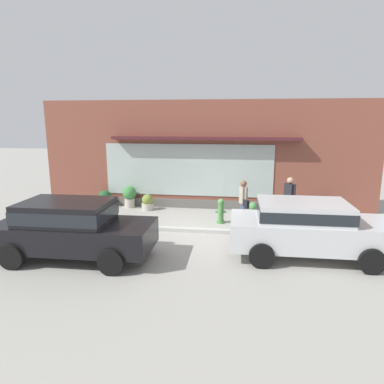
{
  "coord_description": "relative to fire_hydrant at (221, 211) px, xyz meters",
  "views": [
    {
      "loc": [
        1.52,
        -11.15,
        3.73
      ],
      "look_at": [
        -0.26,
        1.2,
        1.07
      ],
      "focal_mm": 32.12,
      "sensor_mm": 36.0,
      "label": 1
    }
  ],
  "objects": [
    {
      "name": "potted_plant_doorstep",
      "position": [
        -5.12,
        1.68,
        -0.09
      ],
      "size": [
        0.55,
        0.55,
        0.72
      ],
      "color": "#33473D",
      "rests_on": "ground_plane"
    },
    {
      "name": "pedestrian_passerby",
      "position": [
        2.43,
        0.24,
        0.55
      ],
      "size": [
        0.37,
        0.37,
        1.71
      ],
      "rotation": [
        0.0,
        0.0,
        2.37
      ],
      "color": "#232328",
      "rests_on": "ground_plane"
    },
    {
      "name": "ground_plane",
      "position": [
        -0.84,
        -0.96,
        -0.46
      ],
      "size": [
        60.0,
        60.0,
        0.0
      ],
      "primitive_type": "plane",
      "color": "#9E9B93"
    },
    {
      "name": "curb_strip",
      "position": [
        -0.84,
        -1.16,
        -0.4
      ],
      "size": [
        14.0,
        0.24,
        0.12
      ],
      "primitive_type": "cube",
      "color": "#B2B2AD",
      "rests_on": "ground_plane"
    },
    {
      "name": "potted_plant_corner_tall",
      "position": [
        4.01,
        1.67,
        -0.02
      ],
      "size": [
        0.45,
        0.45,
        0.75
      ],
      "color": "#B7B2A3",
      "rests_on": "ground_plane"
    },
    {
      "name": "storefront",
      "position": [
        -0.85,
        2.23,
        1.75
      ],
      "size": [
        14.0,
        0.81,
        4.5
      ],
      "color": "brown",
      "rests_on": "ground_plane"
    },
    {
      "name": "potted_plant_trailing_edge",
      "position": [
        -4.02,
        1.72,
        0.05
      ],
      "size": [
        0.58,
        0.58,
        0.92
      ],
      "color": "#B7B2A3",
      "rests_on": "ground_plane"
    },
    {
      "name": "potted_plant_low_front",
      "position": [
        -3.14,
        1.4,
        -0.14
      ],
      "size": [
        0.5,
        0.5,
        0.67
      ],
      "color": "#B7B2A3",
      "rests_on": "ground_plane"
    },
    {
      "name": "pedestrian_with_handbag",
      "position": [
        0.8,
        -0.21,
        0.47
      ],
      "size": [
        0.36,
        0.58,
        1.63
      ],
      "rotation": [
        0.0,
        0.0,
        5.2
      ],
      "color": "#475675",
      "rests_on": "ground_plane"
    },
    {
      "name": "parked_car_silver",
      "position": [
        2.51,
        -2.85,
        0.43
      ],
      "size": [
        4.28,
        2.0,
        1.56
      ],
      "rotation": [
        0.0,
        0.0,
        0.01
      ],
      "color": "silver",
      "rests_on": "ground_plane"
    },
    {
      "name": "fire_hydrant",
      "position": [
        0.0,
        0.0,
        0.0
      ],
      "size": [
        0.39,
        0.35,
        0.91
      ],
      "color": "#4C8C47",
      "rests_on": "ground_plane"
    },
    {
      "name": "potted_plant_window_right",
      "position": [
        1.2,
        1.43,
        -0.21
      ],
      "size": [
        0.33,
        0.33,
        0.48
      ],
      "color": "#4C4C51",
      "rests_on": "ground_plane"
    },
    {
      "name": "parked_car_black",
      "position": [
        -3.78,
        -3.84,
        0.44
      ],
      "size": [
        4.23,
        1.98,
        1.6
      ],
      "rotation": [
        0.0,
        0.0,
        0.02
      ],
      "color": "black",
      "rests_on": "ground_plane"
    }
  ]
}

